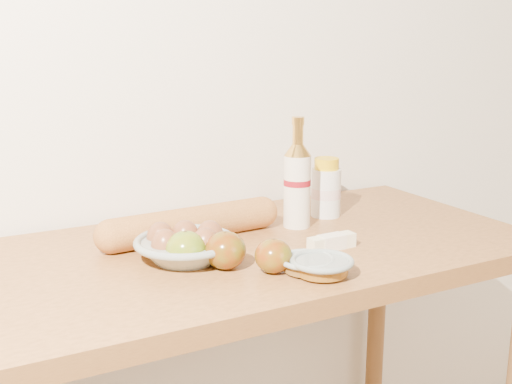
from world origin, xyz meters
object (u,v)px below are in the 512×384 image
table (249,301)px  egg_bowl (186,246)px  baguette (191,223)px  cream_bottle (326,189)px  bourbon_bottle (297,183)px

table → egg_bowl: 0.21m
egg_bowl → baguette: 0.13m
cream_bottle → egg_bowl: bearing=-159.3°
table → cream_bottle: size_ratio=8.52×
bourbon_bottle → egg_bowl: 0.33m
egg_bowl → table: bearing=7.7°
bourbon_bottle → cream_bottle: (0.11, 0.04, -0.04)m
bourbon_bottle → baguette: bourbon_bottle is taller
baguette → bourbon_bottle: bearing=-8.4°
bourbon_bottle → cream_bottle: bearing=13.9°
baguette → table: bearing=-49.6°
egg_bowl → baguette: same height
egg_bowl → baguette: bearing=62.6°
cream_bottle → egg_bowl: 0.44m
baguette → cream_bottle: bearing=0.2°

